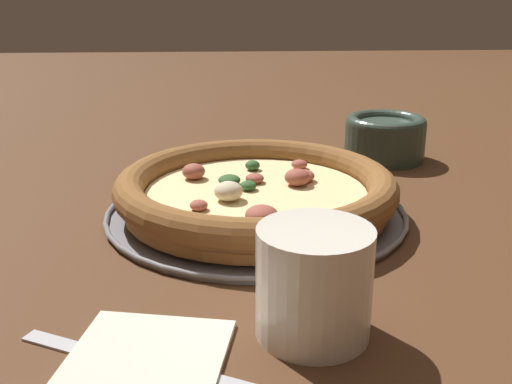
# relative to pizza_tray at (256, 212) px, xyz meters

# --- Properties ---
(ground_plane) EXTENTS (3.00, 3.00, 0.00)m
(ground_plane) POSITION_rel_pizza_tray_xyz_m (0.00, 0.00, -0.00)
(ground_plane) COLOR #4C2D19
(pizza_tray) EXTENTS (0.30, 0.30, 0.01)m
(pizza_tray) POSITION_rel_pizza_tray_xyz_m (0.00, 0.00, 0.00)
(pizza_tray) COLOR gray
(pizza_tray) RESTS_ON ground_plane
(pizza) EXTENTS (0.28, 0.28, 0.04)m
(pizza) POSITION_rel_pizza_tray_xyz_m (0.00, -0.00, 0.02)
(pizza) COLOR #A86B33
(pizza) RESTS_ON pizza_tray
(bowl_near) EXTENTS (0.10, 0.10, 0.06)m
(bowl_near) POSITION_rel_pizza_tray_xyz_m (-0.19, 0.18, 0.03)
(bowl_near) COLOR #334238
(bowl_near) RESTS_ON ground_plane
(drinking_cup) EXTENTS (0.08, 0.08, 0.08)m
(drinking_cup) POSITION_rel_pizza_tray_xyz_m (0.22, 0.03, 0.03)
(drinking_cup) COLOR silver
(drinking_cup) RESTS_ON ground_plane
(napkin) EXTENTS (0.17, 0.12, 0.01)m
(napkin) POSITION_rel_pizza_tray_xyz_m (0.27, -0.09, -0.00)
(napkin) COLOR beige
(napkin) RESTS_ON ground_plane
(fork) EXTENTS (0.09, 0.16, 0.00)m
(fork) POSITION_rel_pizza_tray_xyz_m (0.25, -0.08, -0.00)
(fork) COLOR #B7B7BC
(fork) RESTS_ON ground_plane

